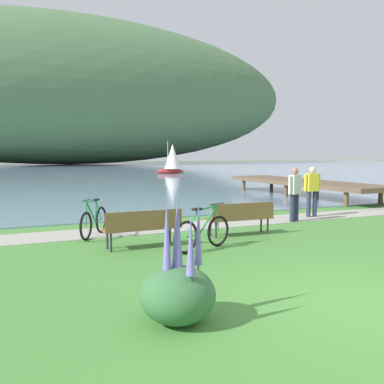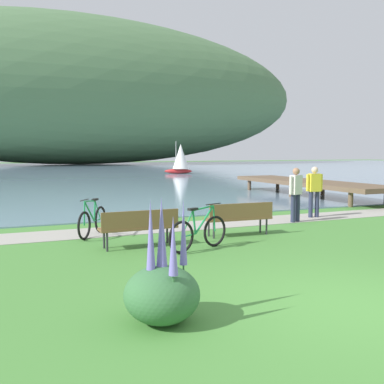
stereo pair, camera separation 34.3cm
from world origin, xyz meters
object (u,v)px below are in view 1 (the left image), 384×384
Objects in this scene: bicycle_leaning_near_bench at (94,221)px; person_at_shoreline at (312,188)px; bicycle_beside_path at (203,232)px; park_bench_near_camera at (143,225)px; sailboat_mid_bay at (172,158)px; park_bench_further_along at (241,216)px; person_on_the_grass at (295,191)px.

person_at_shoreline is (7.41, 0.36, 0.58)m from bicycle_leaning_near_bench.
bicycle_beside_path is 0.98× the size of person_at_shoreline.
sailboat_mid_bay is (13.12, 31.42, 1.07)m from park_bench_near_camera.
person_at_shoreline is 0.52× the size of sailboat_mid_bay.
person_at_shoreline reaches higher than park_bench_further_along.
person_at_shoreline is at bearing 2.79° from bicycle_leaning_near_bench.
bicycle_beside_path is 0.98× the size of person_on_the_grass.
sailboat_mid_bay is (7.62, 29.80, 0.62)m from person_on_the_grass.
park_bench_further_along is 3.02m from person_on_the_grass.
person_on_the_grass reaches higher than bicycle_leaning_near_bench.
park_bench_further_along is 32.76m from sailboat_mid_bay.
person_at_shoreline reaches higher than bicycle_leaning_near_bench.
person_on_the_grass is (5.50, 1.62, 0.46)m from park_bench_near_camera.
park_bench_further_along is (2.80, 0.35, 0.00)m from park_bench_near_camera.
sailboat_mid_bay reaches higher than bicycle_beside_path.
park_bench_near_camera is 2.82m from park_bench_further_along.
bicycle_beside_path is (-1.63, -1.08, -0.12)m from park_bench_further_along.
sailboat_mid_bay is (6.46, 29.23, 0.62)m from person_at_shoreline.
person_on_the_grass is at bearing -104.35° from sailboat_mid_bay.
sailboat_mid_bay reaches higher than person_on_the_grass.
bicycle_leaning_near_bench is 0.89× the size of person_at_shoreline.
person_at_shoreline is 29.95m from sailboat_mid_bay.
bicycle_beside_path is at bearing -146.48° from park_bench_further_along.
person_on_the_grass is at bearing 16.42° from park_bench_near_camera.
person_at_shoreline is (3.86, 1.84, 0.46)m from park_bench_further_along.
person_on_the_grass reaches higher than park_bench_near_camera.
park_bench_near_camera is 1.08× the size of bicycle_beside_path.
sailboat_mid_bay is at bearing 75.65° from person_on_the_grass.
bicycle_beside_path reaches higher than park_bench_near_camera.
park_bench_further_along is 0.55× the size of sailboat_mid_bay.
park_bench_further_along is 1.06× the size of person_on_the_grass.
bicycle_beside_path reaches higher than park_bench_further_along.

